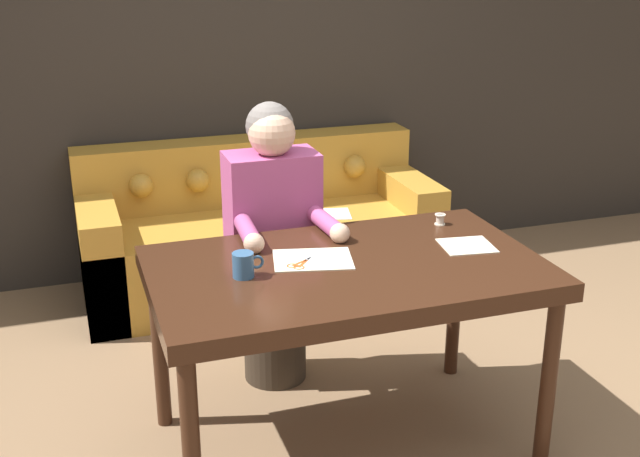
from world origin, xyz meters
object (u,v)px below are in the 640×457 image
(person, at_px, (274,247))
(thread_spool, at_px, (440,219))
(mug, at_px, (244,265))
(dining_table, at_px, (347,283))
(couch, at_px, (258,236))
(scissors, at_px, (303,263))

(person, distance_m, thread_spool, 0.72)
(mug, bearing_deg, thread_spool, 17.04)
(dining_table, bearing_deg, thread_spool, 28.35)
(couch, bearing_deg, person, -100.33)
(couch, distance_m, scissors, 1.64)
(dining_table, relative_size, mug, 12.70)
(person, bearing_deg, couch, 79.67)
(couch, bearing_deg, scissors, -97.99)
(person, relative_size, mug, 11.18)
(scissors, distance_m, mug, 0.24)
(person, bearing_deg, dining_table, -78.24)
(couch, xyz_separation_m, mug, (-0.45, -1.61, 0.51))
(scissors, height_order, thread_spool, thread_spool)
(dining_table, distance_m, mug, 0.40)
(scissors, bearing_deg, person, 86.66)
(dining_table, height_order, person, person)
(scissors, height_order, mug, mug)
(dining_table, height_order, mug, mug)
(thread_spool, bearing_deg, person, 154.56)
(dining_table, bearing_deg, person, 101.76)
(dining_table, distance_m, couch, 1.66)
(couch, height_order, thread_spool, same)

